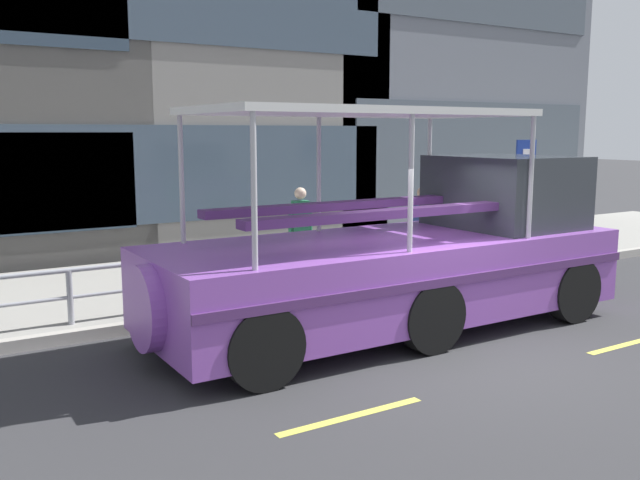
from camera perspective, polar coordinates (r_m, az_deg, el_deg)
name	(u,v)px	position (r m, az deg, el deg)	size (l,w,h in m)	color
ground_plane	(450,351)	(9.74, 10.70, -8.97)	(120.00, 120.00, 0.00)	#333335
sidewalk	(263,274)	(14.20, -4.75, -2.79)	(32.00, 4.80, 0.18)	#99968E
curb_edge	(328,298)	(12.09, 0.67, -4.84)	(32.00, 0.18, 0.18)	#B2ADA3
lane_centreline	(512,374)	(9.00, 15.57, -10.65)	(25.80, 0.12, 0.01)	#DBD64C
curb_guardrail	(309,259)	(12.14, -0.90, -1.60)	(12.30, 0.09, 0.84)	#9EA0A8
parking_sign	(524,178)	(15.91, 16.52, 4.93)	(0.60, 0.12, 2.62)	#4C4F54
duck_tour_boat	(418,256)	(10.67, 8.08, -1.28)	(9.11, 2.63, 3.29)	purple
pedestrian_near_bow	(422,219)	(14.40, 8.42, 1.73)	(0.26, 0.46, 1.67)	black
pedestrian_mid_left	(300,222)	(13.51, -1.63, 1.49)	(0.49, 0.24, 1.72)	#47423D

